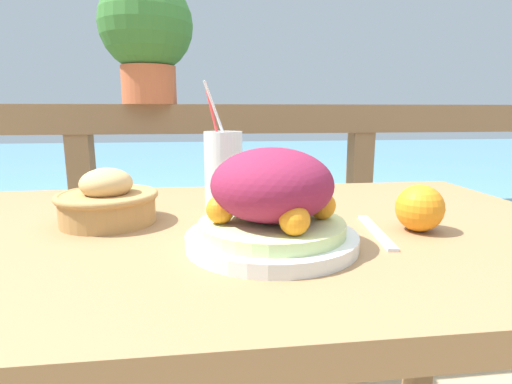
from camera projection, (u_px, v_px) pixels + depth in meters
The scene contains 9 objects.
patio_table at pixel (247, 284), 0.71m from camera, with size 1.18×0.73×0.77m.
railing_fence at pixel (227, 188), 1.32m from camera, with size 2.80×0.08×0.98m.
sea_backdrop at pixel (214, 185), 3.84m from camera, with size 12.00×4.00×0.52m.
salad_plate at pixel (272, 204), 0.57m from camera, with size 0.25×0.25×0.14m.
drink_glass at pixel (224, 172), 0.76m from camera, with size 0.08×0.08×0.25m.
bread_basket at pixel (108, 201), 0.69m from camera, with size 0.17×0.17×0.10m.
potted_plant at pixel (146, 33), 1.20m from camera, with size 0.28×0.28×0.37m.
knife at pixel (376, 231), 0.64m from camera, with size 0.04×0.18×0.00m.
orange_near_basket at pixel (420, 208), 0.65m from camera, with size 0.08×0.08×0.08m.
Camera 1 is at (-0.07, -0.66, 0.96)m, focal length 28.00 mm.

